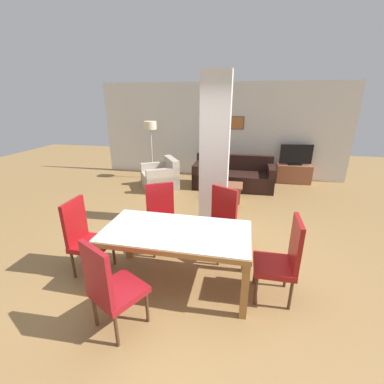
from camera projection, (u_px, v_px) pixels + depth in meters
ground_plane at (177, 282)px, 3.37m from camera, size 18.00×18.00×0.00m
back_wall at (220, 131)px, 7.55m from camera, size 7.20×0.09×2.70m
divider_pillar at (215, 154)px, 4.46m from camera, size 0.49×0.32×2.70m
dining_table at (176, 241)px, 3.16m from camera, size 1.80×0.91×0.76m
dining_chair_far_left at (162, 215)px, 4.01m from camera, size 0.63×0.63×1.04m
dining_chair_far_right at (219, 220)px, 3.85m from camera, size 0.62×0.62×1.04m
dining_chair_head_left at (85, 235)px, 3.43m from camera, size 0.46×0.46×1.04m
dining_chair_head_right at (283, 258)px, 2.95m from camera, size 0.46×0.46×1.04m
dining_chair_near_left at (110, 286)px, 2.50m from camera, size 0.62×0.62×1.04m
sofa at (233, 177)px, 6.86m from camera, size 2.06×0.88×0.83m
armchair at (161, 177)px, 6.84m from camera, size 1.18×1.19×0.78m
coffee_table at (230, 192)px, 5.98m from camera, size 0.58×0.53×0.40m
bottle at (223, 179)px, 5.99m from camera, size 0.08×0.08×0.23m
tv_stand at (293, 174)px, 7.26m from camera, size 0.93×0.40×0.51m
tv_screen at (296, 155)px, 7.08m from camera, size 0.87×0.25×0.57m
floor_lamp at (151, 131)px, 7.26m from camera, size 0.35×0.35×1.66m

